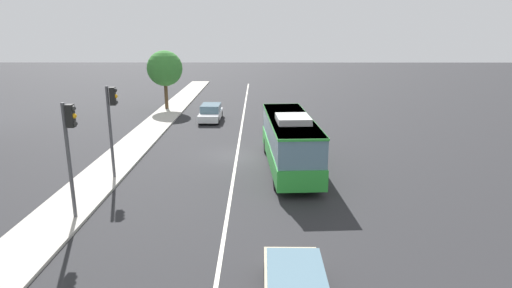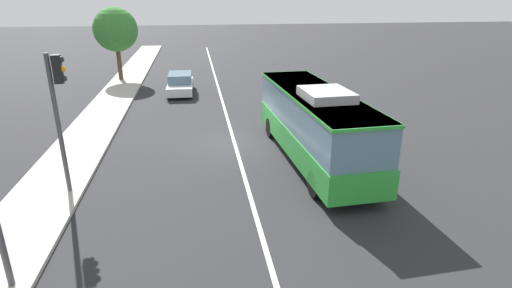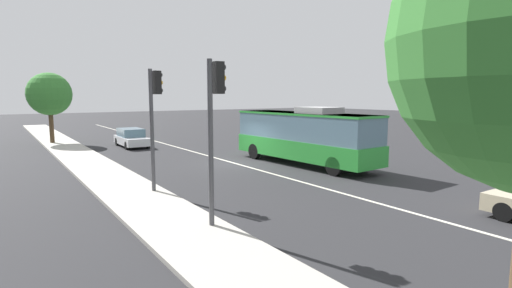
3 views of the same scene
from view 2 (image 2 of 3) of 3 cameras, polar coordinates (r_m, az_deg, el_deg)
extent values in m
plane|color=#28282B|center=(20.50, -3.07, 0.26)|extent=(160.00, 160.00, 0.00)
cube|color=#B2ADA3|center=(21.18, -23.63, -0.63)|extent=(80.00, 2.68, 0.14)
cube|color=silver|center=(20.50, -3.07, 0.27)|extent=(76.00, 0.16, 0.01)
cube|color=green|center=(18.19, 8.04, 0.67)|extent=(10.13, 3.07, 1.10)
cube|color=slate|center=(17.78, 8.25, 4.73)|extent=(9.92, 2.98, 1.58)
cube|color=green|center=(17.60, 8.37, 7.01)|extent=(10.03, 3.04, 0.12)
cube|color=#B2B2B2|center=(16.46, 9.83, 6.84)|extent=(2.30, 1.92, 0.36)
cylinder|color=black|center=(21.11, 2.08, 2.31)|extent=(1.02, 0.36, 1.00)
cylinder|color=black|center=(21.72, 7.73, 2.66)|extent=(1.02, 0.36, 1.00)
cylinder|color=black|center=(15.07, 8.30, -5.62)|extent=(1.02, 0.36, 1.00)
cylinder|color=black|center=(15.92, 15.79, -4.74)|extent=(1.02, 0.36, 1.00)
cube|color=white|center=(30.96, -10.54, 7.91)|extent=(4.53, 1.89, 0.60)
cube|color=slate|center=(31.08, -10.60, 9.13)|extent=(2.55, 1.71, 0.64)
cylinder|color=black|center=(29.51, -9.08, 6.98)|extent=(0.64, 0.23, 0.64)
cylinder|color=black|center=(29.60, -12.20, 6.82)|extent=(0.64, 0.23, 0.64)
cylinder|color=black|center=(32.44, -8.98, 8.20)|extent=(0.64, 0.23, 0.64)
cylinder|color=black|center=(32.52, -11.83, 8.05)|extent=(0.64, 0.23, 0.64)
cylinder|color=#47474C|center=(15.94, -25.89, 2.07)|extent=(0.16, 0.16, 5.20)
cube|color=black|center=(15.44, -26.04, 9.40)|extent=(0.35, 0.31, 0.96)
sphere|color=#2D2D2D|center=(15.36, -25.67, 10.63)|extent=(0.22, 0.22, 0.22)
sphere|color=#F9A514|center=(15.41, -25.49, 9.47)|extent=(0.22, 0.22, 0.22)
sphere|color=#2D2D2D|center=(15.46, -25.31, 8.31)|extent=(0.22, 0.22, 0.22)
cylinder|color=#4C3823|center=(36.67, -18.57, 10.61)|extent=(0.36, 0.36, 2.90)
sphere|color=#387F33|center=(36.35, -19.08, 14.92)|extent=(3.56, 3.56, 3.56)
camera|label=1|loc=(8.87, 150.17, -10.84)|focal=30.28mm
camera|label=3|loc=(10.75, -98.83, -20.23)|focal=27.40mm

